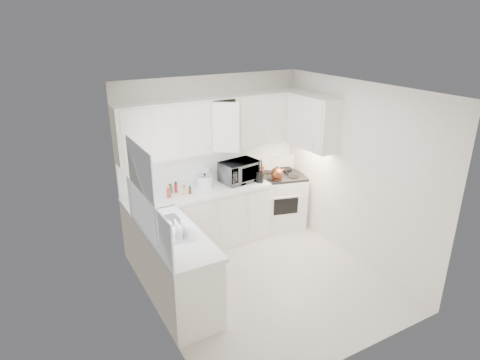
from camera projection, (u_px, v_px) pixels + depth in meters
floor at (265, 281)px, 5.69m from camera, size 3.20×3.20×0.00m
ceiling at (270, 90)px, 4.76m from camera, size 3.20×3.20×0.00m
wall_back at (212, 159)px, 6.53m from camera, size 3.00×0.00×3.00m
wall_front at (359, 251)px, 3.92m from camera, size 3.00×0.00×3.00m
wall_left at (152, 220)px, 4.54m from camera, size 0.00×3.20×3.20m
wall_right at (356, 174)px, 5.91m from camera, size 0.00×3.20×3.20m
window_blinds at (142, 188)px, 4.74m from camera, size 0.06×0.96×1.06m
lower_cabinets_back at (199, 220)px, 6.41m from camera, size 2.22×0.60×0.90m
lower_cabinets_left at (176, 270)px, 5.15m from camera, size 0.60×1.60×0.90m
countertop_back at (198, 192)px, 6.23m from camera, size 2.24×0.64×0.05m
countertop_left at (174, 236)px, 4.98m from camera, size 0.64×1.62×0.05m
backsplash_back at (212, 164)px, 6.55m from camera, size 2.98×0.02×0.55m
backsplash_left at (148, 219)px, 4.73m from camera, size 0.02×1.60×0.55m
upper_cabinets_back at (216, 150)px, 6.32m from camera, size 3.00×0.33×0.80m
upper_cabinets_right at (311, 147)px, 6.43m from camera, size 0.33×0.90×0.80m
sink at (163, 214)px, 5.21m from camera, size 0.42×0.38×0.30m
stove at (280, 193)px, 7.04m from camera, size 0.91×0.81×1.19m
tea_kettle at (277, 172)px, 6.66m from camera, size 0.27×0.23×0.23m
frying_pan at (284, 168)px, 7.12m from camera, size 0.41×0.52×0.04m
microwave at (240, 169)px, 6.53m from camera, size 0.63×0.42×0.40m
rice_cooker at (205, 181)px, 6.29m from camera, size 0.29×0.29×0.24m
paper_towel at (207, 175)px, 6.46m from camera, size 0.12×0.12×0.27m
utensil_crock at (260, 171)px, 6.49m from camera, size 0.15×0.15×0.39m
dish_rack at (174, 230)px, 4.83m from camera, size 0.41×0.32×0.21m
spice_left_0 at (166, 190)px, 6.10m from camera, size 0.06×0.06×0.13m
spice_left_1 at (173, 191)px, 6.06m from camera, size 0.06×0.06×0.13m
spice_left_2 at (175, 188)px, 6.16m from camera, size 0.06×0.06×0.13m
spice_left_3 at (182, 189)px, 6.12m from camera, size 0.06×0.06×0.13m
spice_left_4 at (185, 186)px, 6.23m from camera, size 0.06×0.06×0.13m
sauce_right_0 at (248, 171)px, 6.77m from camera, size 0.06×0.06×0.19m
sauce_right_1 at (253, 171)px, 6.75m from camera, size 0.06×0.06×0.19m
sauce_right_2 at (254, 170)px, 6.82m from camera, size 0.06×0.06×0.19m
sauce_right_3 at (259, 170)px, 6.80m from camera, size 0.06×0.06×0.19m
sauce_right_4 at (260, 169)px, 6.87m from camera, size 0.06×0.06×0.19m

